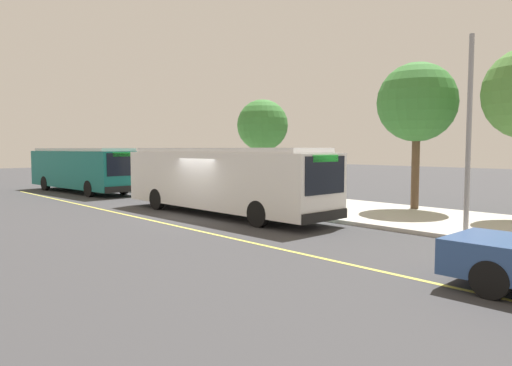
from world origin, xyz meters
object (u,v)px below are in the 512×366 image
Objects in this scene: transit_bus_main at (222,178)px; pedestrian_commuter at (266,184)px; transit_bus_second at (82,168)px; route_sign_post at (310,171)px; waiting_bench at (297,193)px.

pedestrian_commuter is (-0.97, 3.60, -0.50)m from transit_bus_main.
pedestrian_commuter is at bearing 15.79° from transit_bus_second.
transit_bus_second reaches higher than pedestrian_commuter.
transit_bus_main is at bearing 1.13° from transit_bus_second.
transit_bus_main is at bearing -74.98° from pedestrian_commuter.
route_sign_post is at bearing 40.08° from transit_bus_main.
transit_bus_second and route_sign_post have the same top height.
route_sign_post is 4.15m from pedestrian_commuter.
route_sign_post is at bearing -39.14° from waiting_bench.
transit_bus_second is 3.83× the size of route_sign_post.
waiting_bench is 0.95× the size of pedestrian_commuter.
transit_bus_main is 7.28× the size of waiting_bench.
pedestrian_commuter is (-3.91, 1.12, -0.84)m from route_sign_post.
transit_bus_second reaches higher than waiting_bench.
route_sign_post is (17.65, 2.76, 0.34)m from transit_bus_second.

